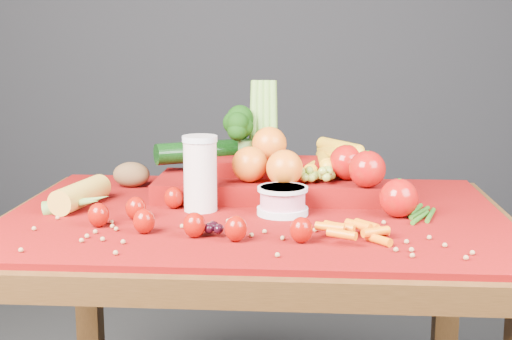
# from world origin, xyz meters

# --- Properties ---
(table) EXTENTS (1.10, 0.80, 0.75)m
(table) POSITION_xyz_m (0.00, 0.00, 0.66)
(table) COLOR #331D0B
(table) RESTS_ON ground
(red_cloth) EXTENTS (1.05, 0.75, 0.01)m
(red_cloth) POSITION_xyz_m (0.00, 0.00, 0.76)
(red_cloth) COLOR #6F0309
(red_cloth) RESTS_ON table
(milk_glass) EXTENTS (0.08, 0.08, 0.16)m
(milk_glass) POSITION_xyz_m (-0.12, 0.01, 0.85)
(milk_glass) COLOR beige
(milk_glass) RESTS_ON red_cloth
(yogurt_bowl) EXTENTS (0.11, 0.11, 0.06)m
(yogurt_bowl) POSITION_xyz_m (0.06, -0.01, 0.79)
(yogurt_bowl) COLOR silver
(yogurt_bowl) RESTS_ON red_cloth
(strawberry_scatter) EXTENTS (0.44, 0.28, 0.05)m
(strawberry_scatter) POSITION_xyz_m (-0.13, -0.15, 0.79)
(strawberry_scatter) COLOR #990603
(strawberry_scatter) RESTS_ON red_cloth
(dark_grape_cluster) EXTENTS (0.06, 0.05, 0.03)m
(dark_grape_cluster) POSITION_xyz_m (-0.08, -0.18, 0.78)
(dark_grape_cluster) COLOR black
(dark_grape_cluster) RESTS_ON red_cloth
(soybean_scatter) EXTENTS (0.84, 0.24, 0.01)m
(soybean_scatter) POSITION_xyz_m (0.00, -0.20, 0.77)
(soybean_scatter) COLOR #A27245
(soybean_scatter) RESTS_ON red_cloth
(corn_ear) EXTENTS (0.21, 0.25, 0.06)m
(corn_ear) POSITION_xyz_m (-0.38, -0.01, 0.78)
(corn_ear) COLOR gold
(corn_ear) RESTS_ON red_cloth
(potato) EXTENTS (0.09, 0.07, 0.06)m
(potato) POSITION_xyz_m (-0.33, 0.23, 0.79)
(potato) COLOR brown
(potato) RESTS_ON red_cloth
(baby_carrot_pile) EXTENTS (0.17, 0.17, 0.03)m
(baby_carrot_pile) POSITION_xyz_m (0.20, -0.19, 0.78)
(baby_carrot_pile) COLOR orange
(baby_carrot_pile) RESTS_ON red_cloth
(green_bean_pile) EXTENTS (0.14, 0.12, 0.01)m
(green_bean_pile) POSITION_xyz_m (0.36, -0.01, 0.77)
(green_bean_pile) COLOR #285E15
(green_bean_pile) RESTS_ON red_cloth
(produce_mound) EXTENTS (0.60, 0.38, 0.27)m
(produce_mound) POSITION_xyz_m (0.05, 0.15, 0.82)
(produce_mound) COLOR #6F0309
(produce_mound) RESTS_ON red_cloth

